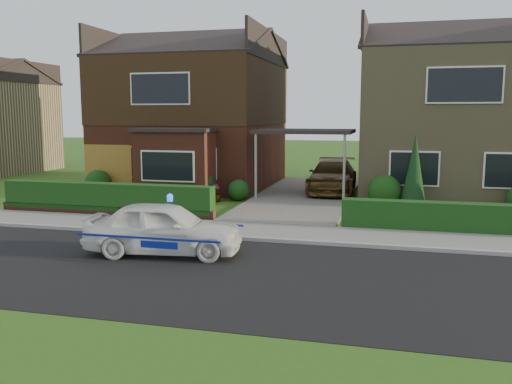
% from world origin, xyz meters
% --- Properties ---
extents(ground, '(120.00, 120.00, 0.00)m').
position_xyz_m(ground, '(0.00, 0.00, 0.00)').
color(ground, '#244C14').
rests_on(ground, ground).
extents(road, '(60.00, 6.00, 0.02)m').
position_xyz_m(road, '(0.00, 0.00, 0.00)').
color(road, black).
rests_on(road, ground).
extents(kerb, '(60.00, 0.16, 0.12)m').
position_xyz_m(kerb, '(0.00, 3.05, 0.06)').
color(kerb, '#9E9993').
rests_on(kerb, ground).
extents(sidewalk, '(60.00, 2.00, 0.10)m').
position_xyz_m(sidewalk, '(0.00, 4.10, 0.05)').
color(sidewalk, slate).
rests_on(sidewalk, ground).
extents(driveway, '(3.80, 12.00, 0.12)m').
position_xyz_m(driveway, '(0.00, 11.00, 0.06)').
color(driveway, '#666059').
rests_on(driveway, ground).
extents(house_left, '(7.50, 9.53, 7.25)m').
position_xyz_m(house_left, '(-5.78, 13.90, 3.81)').
color(house_left, brown).
rests_on(house_left, ground).
extents(house_right, '(7.50, 8.06, 7.25)m').
position_xyz_m(house_right, '(5.80, 13.99, 3.66)').
color(house_right, '#907D58').
rests_on(house_right, ground).
extents(carport_link, '(3.80, 3.00, 2.77)m').
position_xyz_m(carport_link, '(0.00, 10.95, 2.66)').
color(carport_link, black).
rests_on(carport_link, ground).
extents(garage_door, '(2.20, 0.10, 2.10)m').
position_xyz_m(garage_door, '(-8.25, 9.96, 1.05)').
color(garage_door, olive).
rests_on(garage_door, ground).
extents(dwarf_wall, '(7.70, 0.25, 0.36)m').
position_xyz_m(dwarf_wall, '(-5.80, 5.30, 0.18)').
color(dwarf_wall, brown).
rests_on(dwarf_wall, ground).
extents(hedge_left, '(7.50, 0.55, 0.90)m').
position_xyz_m(hedge_left, '(-5.80, 5.45, 0.00)').
color(hedge_left, '#103310').
rests_on(hedge_left, ground).
extents(hedge_right, '(7.50, 0.55, 0.80)m').
position_xyz_m(hedge_right, '(5.80, 5.35, 0.00)').
color(hedge_right, '#103310').
rests_on(hedge_right, ground).
extents(shrub_left_far, '(1.08, 1.08, 1.08)m').
position_xyz_m(shrub_left_far, '(-8.50, 9.50, 0.54)').
color(shrub_left_far, '#103310').
rests_on(shrub_left_far, ground).
extents(shrub_left_mid, '(1.32, 1.32, 1.32)m').
position_xyz_m(shrub_left_mid, '(-4.00, 9.30, 0.66)').
color(shrub_left_mid, '#103310').
rests_on(shrub_left_mid, ground).
extents(shrub_left_near, '(0.84, 0.84, 0.84)m').
position_xyz_m(shrub_left_near, '(-2.40, 9.60, 0.42)').
color(shrub_left_near, '#103310').
rests_on(shrub_left_near, ground).
extents(shrub_right_near, '(1.20, 1.20, 1.20)m').
position_xyz_m(shrub_right_near, '(3.20, 9.40, 0.60)').
color(shrub_right_near, '#103310').
rests_on(shrub_right_near, ground).
extents(conifer_a, '(0.90, 0.90, 2.60)m').
position_xyz_m(conifer_a, '(4.20, 9.20, 1.30)').
color(conifer_a, black).
rests_on(conifer_a, ground).
extents(police_car, '(3.47, 3.94, 1.45)m').
position_xyz_m(police_car, '(-1.84, 1.20, 0.64)').
color(police_car, white).
rests_on(police_car, ground).
extents(driveway_car, '(1.99, 4.67, 1.34)m').
position_xyz_m(driveway_car, '(1.00, 12.18, 0.79)').
color(driveway_car, brown).
rests_on(driveway_car, driveway).
extents(potted_plant_a, '(0.42, 0.35, 0.69)m').
position_xyz_m(potted_plant_a, '(-6.13, 6.45, 0.34)').
color(potted_plant_a, gray).
rests_on(potted_plant_a, ground).
extents(potted_plant_b, '(0.58, 0.57, 0.82)m').
position_xyz_m(potted_plant_b, '(-8.16, 6.91, 0.41)').
color(potted_plant_b, gray).
rests_on(potted_plant_b, ground).
extents(potted_plant_c, '(0.55, 0.55, 0.72)m').
position_xyz_m(potted_plant_c, '(-3.14, 9.00, 0.36)').
color(potted_plant_c, gray).
rests_on(potted_plant_c, ground).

